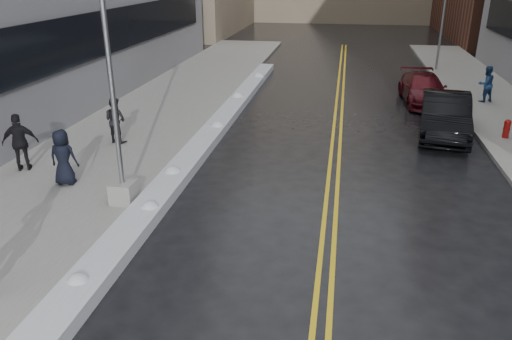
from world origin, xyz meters
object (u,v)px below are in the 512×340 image
at_px(traffic_signal, 443,17).
at_px(pedestrian_east, 486,84).
at_px(pedestrian_c, 63,157).
at_px(pedestrian_d, 20,142).
at_px(car_black, 445,116).
at_px(pedestrian_b, 115,120).
at_px(car_maroon, 424,89).
at_px(lamppost, 116,121).
at_px(fire_hydrant, 507,128).

relative_size(traffic_signal, pedestrian_east, 3.44).
height_order(pedestrian_c, pedestrian_d, pedestrian_d).
distance_m(pedestrian_d, pedestrian_east, 20.86).
bearing_deg(pedestrian_east, car_black, 37.96).
bearing_deg(pedestrian_b, car_maroon, -128.67).
bearing_deg(pedestrian_c, traffic_signal, -126.09).
relative_size(lamppost, car_black, 1.47).
bearing_deg(lamppost, pedestrian_east, 47.10).
xyz_separation_m(pedestrian_east, car_black, (-2.81, -5.53, -0.17)).
distance_m(pedestrian_b, pedestrian_east, 17.63).
bearing_deg(car_black, lamppost, -132.66).
relative_size(lamppost, pedestrian_c, 4.39).
height_order(pedestrian_b, car_maroon, pedestrian_b).
bearing_deg(pedestrian_c, pedestrian_d, -25.30).
xyz_separation_m(pedestrian_b, pedestrian_c, (0.15, -3.99, 0.01)).
distance_m(pedestrian_east, car_black, 6.21).
bearing_deg(fire_hydrant, car_maroon, 113.53).
relative_size(lamppost, pedestrian_b, 4.42).
relative_size(traffic_signal, pedestrian_c, 3.46).
height_order(lamppost, traffic_signal, lamppost).
distance_m(lamppost, traffic_signal, 24.98).
bearing_deg(fire_hydrant, car_black, 174.12).
bearing_deg(fire_hydrant, traffic_signal, 92.05).
xyz_separation_m(traffic_signal, car_maroon, (-1.92, -8.44, -2.70)).
distance_m(traffic_signal, pedestrian_c, 25.47).
distance_m(pedestrian_c, car_maroon, 17.55).
xyz_separation_m(pedestrian_b, pedestrian_east, (15.22, 8.88, 0.01)).
bearing_deg(car_black, pedestrian_d, -147.55).
distance_m(pedestrian_c, pedestrian_d, 2.12).
xyz_separation_m(fire_hydrant, pedestrian_east, (0.50, 5.77, 0.47)).
height_order(pedestrian_b, pedestrian_c, pedestrian_c).
height_order(fire_hydrant, car_maroon, car_maroon).
height_order(fire_hydrant, pedestrian_d, pedestrian_d).
relative_size(pedestrian_d, pedestrian_east, 1.09).
height_order(traffic_signal, pedestrian_east, traffic_signal).
bearing_deg(lamppost, car_black, 39.51).
relative_size(fire_hydrant, pedestrian_b, 0.42).
distance_m(fire_hydrant, traffic_signal, 14.30).
bearing_deg(car_black, fire_hydrant, 1.96).
xyz_separation_m(pedestrian_c, pedestrian_east, (15.07, 12.87, 0.00)).
xyz_separation_m(pedestrian_c, car_black, (12.26, 7.34, -0.16)).
bearing_deg(lamppost, car_maroon, 53.93).
bearing_deg(lamppost, fire_hydrant, 33.04).
distance_m(pedestrian_c, pedestrian_east, 19.82).
height_order(fire_hydrant, pedestrian_c, pedestrian_c).
xyz_separation_m(lamppost, car_maroon, (9.88, 13.56, -1.83)).
relative_size(car_black, car_maroon, 1.07).
bearing_deg(pedestrian_c, lamppost, 155.98).
xyz_separation_m(lamppost, car_black, (9.99, 8.24, -1.68)).
relative_size(pedestrian_b, pedestrian_c, 0.99).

